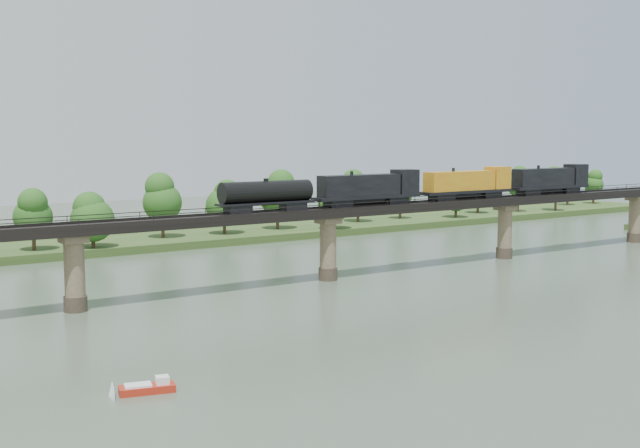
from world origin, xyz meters
TOP-DOWN VIEW (x-y plane):
  - ground at (0.00, 0.00)m, footprint 400.00×400.00m
  - far_bank at (0.00, 85.00)m, footprint 300.00×24.00m
  - bridge at (0.00, 30.00)m, footprint 236.00×30.00m
  - bridge_superstructure at (0.00, 30.00)m, footprint 220.00×4.90m
  - far_treeline at (-8.21, 80.52)m, footprint 289.06×17.54m
  - freight_train at (22.66, 30.00)m, footprint 81.09×3.16m
  - motorboat at (-45.15, -6.61)m, footprint 5.15×2.95m

SIDE VIEW (x-z plane):
  - ground at x=0.00m, z-range 0.00..0.00m
  - motorboat at x=-45.15m, z-range -0.21..1.15m
  - far_bank at x=0.00m, z-range 0.00..1.60m
  - bridge at x=0.00m, z-range -0.29..11.21m
  - far_treeline at x=-8.21m, z-range 2.03..15.63m
  - bridge_superstructure at x=0.00m, z-range 11.42..12.17m
  - freight_train at x=22.66m, z-range 11.38..16.96m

